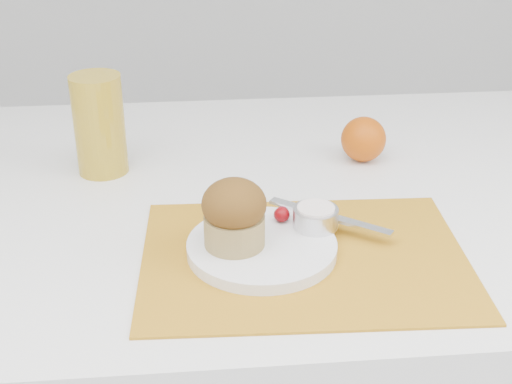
{
  "coord_description": "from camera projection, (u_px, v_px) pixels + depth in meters",
  "views": [
    {
      "loc": [
        -0.13,
        -0.91,
        1.24
      ],
      "look_at": [
        -0.05,
        -0.06,
        0.8
      ],
      "focal_mm": 50.0,
      "sensor_mm": 36.0,
      "label": 1
    }
  ],
  "objects": [
    {
      "name": "cream",
      "position": [
        316.0,
        209.0,
        0.93
      ],
      "size": [
        0.06,
        0.06,
        0.01
      ],
      "primitive_type": "cylinder",
      "rotation": [
        0.0,
        0.0,
        -0.32
      ],
      "color": "white",
      "rests_on": "ramekin"
    },
    {
      "name": "butter_knife",
      "position": [
        329.0,
        217.0,
        0.96
      ],
      "size": [
        0.15,
        0.12,
        0.0
      ],
      "primitive_type": "cube",
      "rotation": [
        0.0,
        0.0,
        -0.65
      ],
      "color": "silver",
      "rests_on": "plate"
    },
    {
      "name": "table",
      "position": [
        281.0,
        377.0,
        1.26
      ],
      "size": [
        1.2,
        0.8,
        0.75
      ],
      "primitive_type": "cube",
      "color": "white",
      "rests_on": "ground"
    },
    {
      "name": "juice_glass",
      "position": [
        99.0,
        125.0,
        1.1
      ],
      "size": [
        0.08,
        0.08,
        0.16
      ],
      "primitive_type": "cylinder",
      "rotation": [
        0.0,
        0.0,
        -0.05
      ],
      "color": "gold",
      "rests_on": "table"
    },
    {
      "name": "ramekin",
      "position": [
        316.0,
        217.0,
        0.94
      ],
      "size": [
        0.07,
        0.07,
        0.03
      ],
      "primitive_type": "cylinder",
      "rotation": [
        0.0,
        0.0,
        -0.23
      ],
      "color": "silver",
      "rests_on": "plate"
    },
    {
      "name": "plate",
      "position": [
        262.0,
        247.0,
        0.91
      ],
      "size": [
        0.22,
        0.22,
        0.02
      ],
      "primitive_type": "cylinder",
      "rotation": [
        0.0,
        0.0,
        0.15
      ],
      "color": "white",
      "rests_on": "placemat"
    },
    {
      "name": "orange",
      "position": [
        363.0,
        139.0,
        1.16
      ],
      "size": [
        0.07,
        0.07,
        0.07
      ],
      "primitive_type": "sphere",
      "color": "#BF4D06",
      "rests_on": "table"
    },
    {
      "name": "placemat",
      "position": [
        304.0,
        258.0,
        0.9
      ],
      "size": [
        0.42,
        0.32,
        0.0
      ],
      "primitive_type": "cube",
      "rotation": [
        0.0,
        0.0,
        -0.04
      ],
      "color": "#BE7F1A",
      "rests_on": "table"
    },
    {
      "name": "raspberry_far",
      "position": [
        282.0,
        214.0,
        0.95
      ],
      "size": [
        0.02,
        0.02,
        0.02
      ],
      "primitive_type": "ellipsoid",
      "color": "#530206",
      "rests_on": "plate"
    },
    {
      "name": "muffin",
      "position": [
        234.0,
        214.0,
        0.88
      ],
      "size": [
        0.1,
        0.1,
        0.09
      ],
      "color": "tan",
      "rests_on": "plate"
    },
    {
      "name": "raspberry_near",
      "position": [
        282.0,
        212.0,
        0.96
      ],
      "size": [
        0.02,
        0.02,
        0.02
      ],
      "primitive_type": "ellipsoid",
      "color": "#5E0217",
      "rests_on": "plate"
    }
  ]
}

